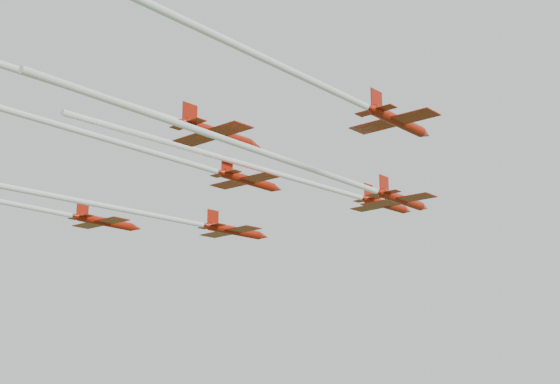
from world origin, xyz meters
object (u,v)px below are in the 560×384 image
Objects in this scene: jet_row2_left at (165,217)px; jet_row4_right at (52,81)px; jet_lead at (322,187)px; jet_row3_right at (281,66)px; jet_row3_mid at (118,142)px; jet_row2_right at (334,177)px.

jet_row4_right is at bearing -50.87° from jet_row2_left.
jet_lead is at bearing 41.82° from jet_row2_left.
jet_lead reaches higher than jet_row3_right.
jet_lead is at bearing 87.76° from jet_row3_mid.
jet_row3_right is 17.64m from jet_row4_right.
jet_row2_right is at bearing 116.20° from jet_row3_right.
jet_row2_left is 38.99m from jet_row4_right.
jet_row3_mid is at bearing 125.09° from jet_row4_right.
jet_lead is 44.43m from jet_row4_right.
jet_row3_right is (18.45, -33.59, -0.26)m from jet_lead.
jet_row2_left is 0.82× the size of jet_row4_right.
jet_row3_right is (21.61, -2.82, 1.29)m from jet_row3_mid.
jet_lead is 1.01× the size of jet_row2_right.
jet_row2_left is 0.95× the size of jet_row2_right.
jet_row2_right is at bearing 85.50° from jet_row4_right.
jet_row2_right is 0.86× the size of jet_row4_right.
jet_row2_left is at bearing 127.16° from jet_row3_mid.
jet_row2_right is 31.71m from jet_row4_right.
jet_row3_mid is (-3.16, -30.77, -1.55)m from jet_lead.
jet_row3_mid is at bearing 176.44° from jet_row3_right.
jet_row3_mid is (13.01, -19.62, 2.25)m from jet_row2_left.
jet_row3_mid is at bearing -123.23° from jet_row2_right.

